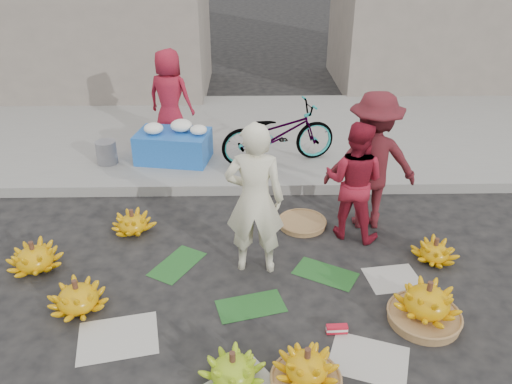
{
  "coord_description": "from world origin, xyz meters",
  "views": [
    {
      "loc": [
        -0.13,
        -3.97,
        3.26
      ],
      "look_at": [
        -0.03,
        0.86,
        0.7
      ],
      "focal_mm": 35.0,
      "sensor_mm": 36.0,
      "label": 1
    }
  ],
  "objects_px": {
    "banana_bunch_4": "(426,305)",
    "bicycle": "(278,133)",
    "vendor_cream": "(255,200)",
    "flower_table": "(174,144)",
    "banana_bunch_0": "(78,297)"
  },
  "relations": [
    {
      "from": "banana_bunch_4",
      "to": "bicycle",
      "type": "bearing_deg",
      "value": 109.04
    },
    {
      "from": "vendor_cream",
      "to": "flower_table",
      "type": "relative_size",
      "value": 1.43
    },
    {
      "from": "banana_bunch_4",
      "to": "vendor_cream",
      "type": "xyz_separation_m",
      "value": [
        -1.56,
        0.88,
        0.64
      ]
    },
    {
      "from": "banana_bunch_0",
      "to": "banana_bunch_4",
      "type": "relative_size",
      "value": 0.82
    },
    {
      "from": "vendor_cream",
      "to": "banana_bunch_0",
      "type": "bearing_deg",
      "value": 25.34
    },
    {
      "from": "vendor_cream",
      "to": "flower_table",
      "type": "bearing_deg",
      "value": -61.0
    },
    {
      "from": "vendor_cream",
      "to": "bicycle",
      "type": "height_order",
      "value": "vendor_cream"
    },
    {
      "from": "banana_bunch_4",
      "to": "vendor_cream",
      "type": "distance_m",
      "value": 1.9
    },
    {
      "from": "banana_bunch_4",
      "to": "flower_table",
      "type": "height_order",
      "value": "flower_table"
    },
    {
      "from": "banana_bunch_4",
      "to": "bicycle",
      "type": "xyz_separation_m",
      "value": [
        -1.17,
        3.38,
        0.38
      ]
    },
    {
      "from": "vendor_cream",
      "to": "flower_table",
      "type": "xyz_separation_m",
      "value": [
        -1.18,
        2.59,
        -0.46
      ]
    },
    {
      "from": "flower_table",
      "to": "bicycle",
      "type": "relative_size",
      "value": 0.67
    },
    {
      "from": "flower_table",
      "to": "banana_bunch_4",
      "type": "bearing_deg",
      "value": -41.78
    },
    {
      "from": "vendor_cream",
      "to": "banana_bunch_4",
      "type": "bearing_deg",
      "value": 155.37
    },
    {
      "from": "banana_bunch_0",
      "to": "bicycle",
      "type": "distance_m",
      "value": 3.81
    }
  ]
}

